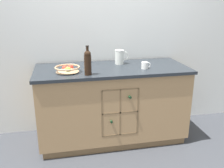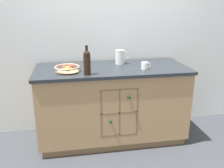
# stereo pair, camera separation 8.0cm
# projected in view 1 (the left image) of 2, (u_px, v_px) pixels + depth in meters

# --- Properties ---
(ground_plane) EXTENTS (14.00, 14.00, 0.00)m
(ground_plane) POSITION_uv_depth(u_px,v_px,m) (112.00, 137.00, 3.23)
(ground_plane) COLOR #383A3F
(back_wall) EXTENTS (4.40, 0.06, 2.55)m
(back_wall) POSITION_uv_depth(u_px,v_px,m) (105.00, 34.00, 3.22)
(back_wall) COLOR silver
(back_wall) RESTS_ON ground_plane
(kitchen_island) EXTENTS (1.80, 0.75, 0.93)m
(kitchen_island) POSITION_uv_depth(u_px,v_px,m) (112.00, 104.00, 3.08)
(kitchen_island) COLOR brown
(kitchen_island) RESTS_ON ground_plane
(fruit_bowl) EXTENTS (0.28, 0.28, 0.08)m
(fruit_bowl) POSITION_uv_depth(u_px,v_px,m) (67.00, 69.00, 2.73)
(fruit_bowl) COLOR tan
(fruit_bowl) RESTS_ON kitchen_island
(white_pitcher) EXTENTS (0.17, 0.11, 0.18)m
(white_pitcher) POSITION_uv_depth(u_px,v_px,m) (120.00, 57.00, 3.08)
(white_pitcher) COLOR silver
(white_pitcher) RESTS_ON kitchen_island
(ceramic_mug) EXTENTS (0.11, 0.08, 0.08)m
(ceramic_mug) POSITION_uv_depth(u_px,v_px,m) (145.00, 65.00, 2.87)
(ceramic_mug) COLOR white
(ceramic_mug) RESTS_ON kitchen_island
(standing_wine_bottle) EXTENTS (0.08, 0.08, 0.31)m
(standing_wine_bottle) POSITION_uv_depth(u_px,v_px,m) (88.00, 62.00, 2.60)
(standing_wine_bottle) COLOR black
(standing_wine_bottle) RESTS_ON kitchen_island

